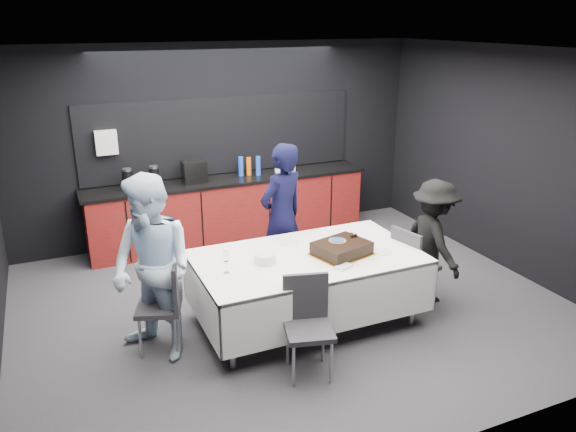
{
  "coord_description": "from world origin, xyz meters",
  "views": [
    {
      "loc": [
        -2.33,
        -5.21,
        3.11
      ],
      "look_at": [
        0.0,
        0.1,
        1.05
      ],
      "focal_mm": 35.0,
      "sensor_mm": 36.0,
      "label": 1
    }
  ],
  "objects_px": {
    "chair_left": "(167,299)",
    "person_left": "(153,269)",
    "cake_assembly": "(342,249)",
    "person_right": "(433,241)",
    "chair_near": "(308,318)",
    "party_table": "(307,267)",
    "plate_stack": "(265,258)",
    "person_center": "(282,217)",
    "champagne_flute": "(226,258)",
    "chair_right": "(411,261)"
  },
  "relations": [
    {
      "from": "chair_right",
      "to": "person_right",
      "type": "distance_m",
      "value": 0.36
    },
    {
      "from": "cake_assembly",
      "to": "person_left",
      "type": "bearing_deg",
      "value": 175.18
    },
    {
      "from": "person_center",
      "to": "person_left",
      "type": "distance_m",
      "value": 1.89
    },
    {
      "from": "chair_near",
      "to": "champagne_flute",
      "type": "bearing_deg",
      "value": 126.87
    },
    {
      "from": "cake_assembly",
      "to": "party_table",
      "type": "bearing_deg",
      "value": 158.7
    },
    {
      "from": "cake_assembly",
      "to": "champagne_flute",
      "type": "xyz_separation_m",
      "value": [
        -1.23,
        0.06,
        0.09
      ]
    },
    {
      "from": "party_table",
      "to": "chair_left",
      "type": "relative_size",
      "value": 2.51
    },
    {
      "from": "plate_stack",
      "to": "person_center",
      "type": "relative_size",
      "value": 0.12
    },
    {
      "from": "person_left",
      "to": "person_right",
      "type": "bearing_deg",
      "value": 56.51
    },
    {
      "from": "plate_stack",
      "to": "chair_left",
      "type": "relative_size",
      "value": 0.24
    },
    {
      "from": "person_right",
      "to": "party_table",
      "type": "bearing_deg",
      "value": 92.1
    },
    {
      "from": "chair_right",
      "to": "chair_left",
      "type": "bearing_deg",
      "value": 175.47
    },
    {
      "from": "person_center",
      "to": "champagne_flute",
      "type": "bearing_deg",
      "value": 21.51
    },
    {
      "from": "chair_near",
      "to": "person_center",
      "type": "xyz_separation_m",
      "value": [
        0.46,
        1.68,
        0.35
      ]
    },
    {
      "from": "chair_left",
      "to": "person_left",
      "type": "relative_size",
      "value": 0.51
    },
    {
      "from": "cake_assembly",
      "to": "champagne_flute",
      "type": "relative_size",
      "value": 2.98
    },
    {
      "from": "cake_assembly",
      "to": "chair_left",
      "type": "bearing_deg",
      "value": 172.75
    },
    {
      "from": "champagne_flute",
      "to": "person_center",
      "type": "bearing_deg",
      "value": 44.26
    },
    {
      "from": "chair_right",
      "to": "person_center",
      "type": "xyz_separation_m",
      "value": [
        -1.14,
        1.01,
        0.35
      ]
    },
    {
      "from": "party_table",
      "to": "person_left",
      "type": "relative_size",
      "value": 1.29
    },
    {
      "from": "plate_stack",
      "to": "champagne_flute",
      "type": "relative_size",
      "value": 0.99
    },
    {
      "from": "chair_left",
      "to": "person_left",
      "type": "xyz_separation_m",
      "value": [
        -0.12,
        -0.07,
        0.37
      ]
    },
    {
      "from": "person_right",
      "to": "cake_assembly",
      "type": "bearing_deg",
      "value": 97.4
    },
    {
      "from": "party_table",
      "to": "person_center",
      "type": "relative_size",
      "value": 1.31
    },
    {
      "from": "plate_stack",
      "to": "person_center",
      "type": "distance_m",
      "value": 1.06
    },
    {
      "from": "chair_right",
      "to": "chair_near",
      "type": "bearing_deg",
      "value": -157.47
    },
    {
      "from": "cake_assembly",
      "to": "plate_stack",
      "type": "bearing_deg",
      "value": 170.4
    },
    {
      "from": "person_left",
      "to": "chair_left",
      "type": "bearing_deg",
      "value": 88.28
    },
    {
      "from": "person_left",
      "to": "cake_assembly",
      "type": "bearing_deg",
      "value": 53.74
    },
    {
      "from": "chair_left",
      "to": "person_center",
      "type": "bearing_deg",
      "value": 27.19
    },
    {
      "from": "plate_stack",
      "to": "chair_near",
      "type": "bearing_deg",
      "value": -82.59
    },
    {
      "from": "chair_left",
      "to": "chair_near",
      "type": "bearing_deg",
      "value": -38.7
    },
    {
      "from": "plate_stack",
      "to": "champagne_flute",
      "type": "xyz_separation_m",
      "value": [
        -0.43,
        -0.08,
        0.11
      ]
    },
    {
      "from": "person_center",
      "to": "plate_stack",
      "type": "bearing_deg",
      "value": 34.93
    },
    {
      "from": "champagne_flute",
      "to": "person_right",
      "type": "height_order",
      "value": "person_right"
    },
    {
      "from": "party_table",
      "to": "champagne_flute",
      "type": "distance_m",
      "value": 0.95
    },
    {
      "from": "chair_near",
      "to": "party_table",
      "type": "bearing_deg",
      "value": 64.78
    },
    {
      "from": "plate_stack",
      "to": "champagne_flute",
      "type": "bearing_deg",
      "value": -169.96
    },
    {
      "from": "chair_near",
      "to": "person_right",
      "type": "height_order",
      "value": "person_right"
    },
    {
      "from": "party_table",
      "to": "chair_left",
      "type": "distance_m",
      "value": 1.47
    },
    {
      "from": "party_table",
      "to": "chair_near",
      "type": "height_order",
      "value": "chair_near"
    },
    {
      "from": "chair_left",
      "to": "person_center",
      "type": "distance_m",
      "value": 1.79
    },
    {
      "from": "plate_stack",
      "to": "party_table",
      "type": "bearing_deg",
      "value": -0.75
    },
    {
      "from": "chair_right",
      "to": "chair_near",
      "type": "distance_m",
      "value": 1.73
    },
    {
      "from": "cake_assembly",
      "to": "person_right",
      "type": "distance_m",
      "value": 1.22
    },
    {
      "from": "person_left",
      "to": "person_right",
      "type": "distance_m",
      "value": 3.13
    },
    {
      "from": "cake_assembly",
      "to": "person_center",
      "type": "height_order",
      "value": "person_center"
    },
    {
      "from": "champagne_flute",
      "to": "person_left",
      "type": "xyz_separation_m",
      "value": [
        -0.68,
        0.1,
        -0.04
      ]
    },
    {
      "from": "chair_left",
      "to": "chair_right",
      "type": "bearing_deg",
      "value": -4.53
    },
    {
      "from": "chair_near",
      "to": "person_right",
      "type": "bearing_deg",
      "value": 20.1
    }
  ]
}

